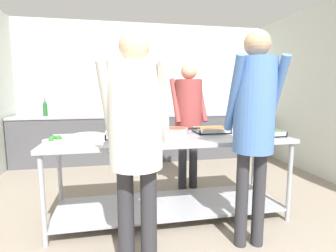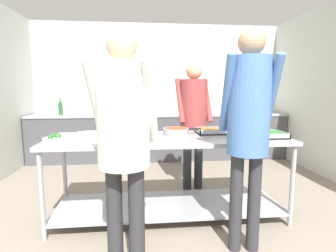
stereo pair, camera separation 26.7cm
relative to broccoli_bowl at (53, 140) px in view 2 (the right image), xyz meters
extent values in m
cube|color=silver|center=(1.17, 2.96, 0.43)|extent=(5.02, 0.06, 2.65)
cube|color=#4C4C51|center=(1.17, 2.59, -0.47)|extent=(4.86, 0.62, 0.85)
cube|color=#9EA0A8|center=(1.17, 2.59, -0.03)|extent=(4.86, 0.65, 0.04)
cube|color=black|center=(0.86, 2.59, -0.02)|extent=(0.42, 0.40, 0.02)
cube|color=#9EA0A8|center=(1.09, 0.20, -0.05)|extent=(2.44, 0.81, 0.04)
cube|color=#9EA0A8|center=(1.09, 0.20, -0.77)|extent=(2.36, 0.73, 0.02)
cylinder|color=#9EA0A8|center=(-0.08, -0.15, -0.48)|extent=(0.04, 0.04, 0.82)
cylinder|color=#9EA0A8|center=(2.26, -0.15, -0.48)|extent=(0.04, 0.04, 0.82)
cylinder|color=#9EA0A8|center=(-0.08, 0.56, -0.48)|extent=(0.04, 0.04, 0.82)
cylinder|color=#9EA0A8|center=(2.26, 0.56, -0.48)|extent=(0.04, 0.04, 0.82)
cylinder|color=silver|center=(0.00, 0.00, -0.01)|extent=(0.18, 0.18, 0.05)
sphere|color=#2D702D|center=(0.04, 0.01, 0.03)|extent=(0.05, 0.05, 0.05)
sphere|color=#2D702D|center=(-0.01, 0.04, 0.03)|extent=(0.05, 0.05, 0.05)
sphere|color=#2D702D|center=(-0.02, 0.00, 0.03)|extent=(0.04, 0.04, 0.04)
sphere|color=#2D702D|center=(-0.01, -0.05, 0.03)|extent=(0.04, 0.04, 0.04)
cylinder|color=white|center=(0.26, 0.27, -0.03)|extent=(0.28, 0.28, 0.01)
cylinder|color=white|center=(0.26, 0.27, -0.01)|extent=(0.28, 0.28, 0.01)
cylinder|color=white|center=(0.26, 0.27, 0.00)|extent=(0.27, 0.27, 0.01)
cylinder|color=white|center=(0.26, 0.27, 0.01)|extent=(0.27, 0.27, 0.01)
cube|color=#9EA0A8|center=(0.69, 0.29, -0.03)|extent=(0.50, 0.32, 0.01)
cube|color=brown|center=(0.69, 0.29, 0.00)|extent=(0.48, 0.30, 0.04)
cube|color=#9EA0A8|center=(0.69, 0.13, 0.00)|extent=(0.50, 0.01, 0.05)
cube|color=#9EA0A8|center=(0.69, 0.44, 0.00)|extent=(0.50, 0.01, 0.05)
cube|color=#9EA0A8|center=(0.44, 0.29, 0.00)|extent=(0.01, 0.32, 0.05)
cube|color=#9EA0A8|center=(0.93, 0.29, 0.00)|extent=(0.01, 0.32, 0.05)
cylinder|color=#9EA0A8|center=(1.18, 0.35, 0.00)|extent=(0.28, 0.28, 0.07)
cylinder|color=#B7472D|center=(1.18, 0.35, 0.03)|extent=(0.25, 0.25, 0.01)
cylinder|color=black|center=(1.39, 0.35, 0.03)|extent=(0.14, 0.02, 0.02)
cube|color=#9EA0A8|center=(1.61, 0.39, -0.03)|extent=(0.37, 0.29, 0.01)
cube|color=#9E6B33|center=(1.61, 0.39, 0.00)|extent=(0.35, 0.27, 0.04)
cube|color=#9EA0A8|center=(1.61, 0.25, 0.00)|extent=(0.37, 0.01, 0.05)
cube|color=#9EA0A8|center=(1.61, 0.53, 0.00)|extent=(0.37, 0.01, 0.05)
cube|color=#9EA0A8|center=(1.43, 0.39, 0.00)|extent=(0.01, 0.29, 0.05)
cube|color=#9EA0A8|center=(1.79, 0.39, 0.00)|extent=(0.01, 0.29, 0.05)
cube|color=#9EA0A8|center=(2.06, 0.10, -0.03)|extent=(0.44, 0.31, 0.01)
cube|color=#387A38|center=(2.06, 0.10, 0.00)|extent=(0.42, 0.29, 0.04)
cube|color=#9EA0A8|center=(2.06, -0.05, 0.00)|extent=(0.44, 0.01, 0.05)
cube|color=#9EA0A8|center=(2.06, 0.25, 0.00)|extent=(0.44, 0.01, 0.05)
cube|color=#9EA0A8|center=(1.84, 0.10, 0.00)|extent=(0.01, 0.31, 0.05)
cube|color=#9EA0A8|center=(2.27, 0.10, 0.00)|extent=(0.01, 0.31, 0.05)
cylinder|color=#2D2D33|center=(0.60, -0.57, -0.50)|extent=(0.12, 0.12, 0.80)
cylinder|color=#2D2D33|center=(0.77, -0.61, -0.50)|extent=(0.12, 0.12, 0.80)
cylinder|color=silver|center=(0.49, -0.55, 0.36)|extent=(0.14, 0.34, 0.60)
cylinder|color=silver|center=(0.88, -0.63, 0.36)|extent=(0.14, 0.34, 0.60)
cylinder|color=silver|center=(0.68, -0.59, 0.27)|extent=(0.38, 0.38, 0.74)
sphere|color=tan|center=(0.68, -0.59, 0.75)|extent=(0.21, 0.21, 0.21)
cylinder|color=#2D2D33|center=(1.59, -0.45, -0.48)|extent=(0.11, 0.11, 0.84)
cylinder|color=#2D2D33|center=(1.73, -0.47, -0.48)|extent=(0.11, 0.11, 0.84)
cylinder|color=#4770B2|center=(1.49, -0.44, 0.42)|extent=(0.11, 0.35, 0.62)
cylinder|color=#4770B2|center=(1.83, -0.49, 0.42)|extent=(0.11, 0.35, 0.62)
cylinder|color=#4770B2|center=(1.66, -0.46, 0.33)|extent=(0.33, 0.33, 0.77)
sphere|color=tan|center=(1.66, -0.46, 0.82)|extent=(0.21, 0.21, 0.21)
cylinder|color=#2D2D33|center=(1.57, 0.94, -0.51)|extent=(0.11, 0.11, 0.77)
cylinder|color=#2D2D33|center=(1.42, 0.92, -0.51)|extent=(0.11, 0.11, 0.77)
cylinder|color=#993D3D|center=(1.68, 0.96, 0.31)|extent=(0.11, 0.33, 0.58)
cylinder|color=#993D3D|center=(1.31, 0.91, 0.31)|extent=(0.11, 0.33, 0.58)
cylinder|color=#993D3D|center=(1.49, 0.93, 0.23)|extent=(0.35, 0.35, 0.71)
sphere|color=tan|center=(1.49, 0.93, 0.69)|extent=(0.21, 0.21, 0.21)
cylinder|color=#23602D|center=(-0.68, 2.56, 0.10)|extent=(0.08, 0.08, 0.21)
cone|color=#23602D|center=(-0.68, 2.56, 0.24)|extent=(0.07, 0.07, 0.08)
cylinder|color=black|center=(-0.68, 2.56, 0.29)|extent=(0.03, 0.03, 0.02)
camera|label=1|loc=(0.55, -2.42, 0.46)|focal=28.00mm
camera|label=2|loc=(0.81, -2.46, 0.46)|focal=28.00mm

